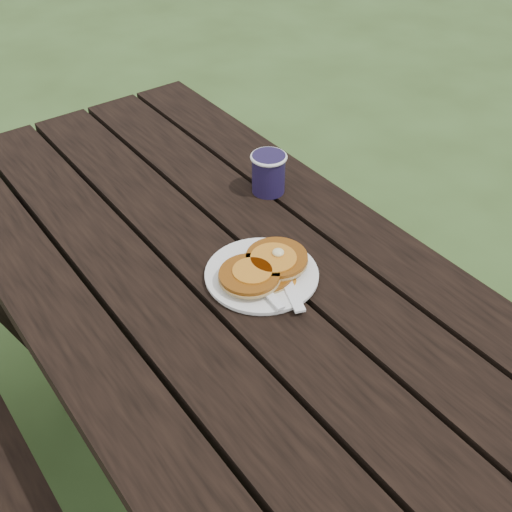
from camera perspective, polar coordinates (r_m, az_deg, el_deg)
picnic_table at (r=1.46m, az=0.12°, el=-15.04°), size 1.36×1.80×0.75m
plate at (r=1.22m, az=0.51°, el=-1.70°), size 0.24×0.24×0.01m
pancake_stack at (r=1.20m, az=0.74°, el=-1.02°), size 0.19×0.12×0.04m
knife at (r=1.20m, az=2.61°, el=-2.06°), size 0.08×0.18×0.00m
fork at (r=1.17m, az=0.86°, el=-3.08°), size 0.05×0.16×0.01m
coffee_cup at (r=1.43m, az=1.12°, el=7.58°), size 0.08×0.08×0.09m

